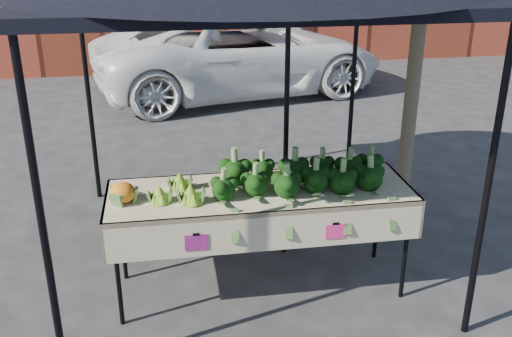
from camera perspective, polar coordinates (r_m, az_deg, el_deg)
name	(u,v)px	position (r m, az deg, el deg)	size (l,w,h in m)	color
ground	(267,279)	(5.15, 1.11, -10.69)	(90.00, 90.00, 0.00)	#28282A
table	(260,240)	(4.81, 0.39, -6.97)	(2.40, 0.81, 0.90)	beige
canopy	(244,110)	(5.02, -1.13, 5.72)	(3.16, 3.16, 2.74)	black
broccoli_heap	(300,171)	(4.64, 4.32, -0.22)	(1.47, 0.57, 0.26)	black
romanesco_cluster	(174,185)	(4.50, -7.94, -1.56)	(0.43, 0.47, 0.20)	#84C02A
cauliflower_pair	(123,191)	(4.48, -12.84, -2.16)	(0.20, 0.20, 0.18)	orange
street_tree	(417,41)	(5.45, 15.43, 11.86)	(1.92, 1.92, 3.77)	#1E4C14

